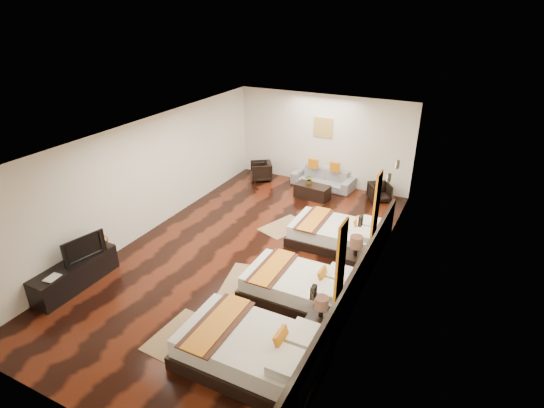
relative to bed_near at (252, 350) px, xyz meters
The scene contains 30 objects.
floor 3.34m from the bed_near, 120.74° to the left, with size 5.50×9.50×0.01m, color black.
ceiling 4.16m from the bed_near, 120.74° to the left, with size 5.50×9.50×0.01m, color white.
back_wall 7.87m from the bed_near, 102.59° to the left, with size 5.50×0.01×2.80m, color silver.
left_wall 5.40m from the bed_near, 147.30° to the left, with size 0.01×9.50×2.80m, color silver.
right_wall 3.24m from the bed_near, 69.80° to the left, with size 0.01×9.50×2.80m, color silver.
headboard_panel 2.30m from the bed_near, 63.82° to the left, with size 0.08×6.60×0.90m, color black.
bed_near is the anchor object (origin of this frame).
bed_mid 1.89m from the bed_near, 90.08° to the left, with size 2.08×1.31×0.80m.
bed_far 4.14m from the bed_near, 90.03° to the left, with size 2.12×1.33×0.81m.
nightstand_a 1.26m from the bed_near, 53.84° to the left, with size 0.43×0.43×0.86m.
nightstand_b 3.11m from the bed_near, 76.12° to the left, with size 0.50×0.50×0.98m.
jute_mat_near 1.48m from the bed_near, behind, with size 0.75×1.20×0.01m, color #98764D.
jute_mat_mid 2.26m from the bed_near, 123.64° to the left, with size 0.75×1.20×0.01m, color #98764D.
jute_mat_far 4.64m from the bed_near, 108.73° to the left, with size 0.75×1.20×0.01m, color #98764D.
tv_console 4.21m from the bed_near, behind, with size 0.50×1.80×0.55m, color black.
tv 4.21m from the bed_near, behind, with size 0.89×0.12×0.51m, color black.
book 4.22m from the bed_near, behind, with size 0.21×0.28×0.03m, color black.
figurine 4.33m from the bed_near, 167.05° to the left, with size 0.33×0.33×0.35m, color brown.
sofa 7.46m from the bed_near, 101.68° to the left, with size 1.92×0.75×0.56m, color gray.
armchair_left 7.80m from the bed_near, 116.74° to the left, with size 0.63×0.65×0.59m, color black.
armchair_right 7.07m from the bed_near, 87.56° to the left, with size 0.57×0.58×0.53m, color black.
coffee_table 6.57m from the bed_near, 103.28° to the left, with size 1.00×0.50×0.40m, color black.
table_plant 6.63m from the bed_near, 104.21° to the left, with size 0.27×0.23×0.30m, color #22591D.
orange_panel_a 1.98m from the bed_near, 42.85° to the left, with size 0.04×0.40×1.30m, color #D86014.
orange_panel_b 3.60m from the bed_near, 71.91° to the left, with size 0.04×0.40×1.30m, color #D86014.
sconce_near 1.85m from the bed_near, ahead, with size 0.07×0.12×0.18m.
sconce_mid 2.77m from the bed_near, 63.94° to the left, with size 0.07×0.12×0.18m.
sconce_far 4.64m from the bed_near, 76.71° to the left, with size 0.07×0.12×0.18m.
sconce_lounge 5.48m from the bed_near, 78.96° to the left, with size 0.07×0.12×0.18m.
gold_artwork 7.92m from the bed_near, 102.62° to the left, with size 0.60×0.04×0.60m, color #AD873F.
Camera 1 is at (4.21, -7.22, 5.23)m, focal length 28.07 mm.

